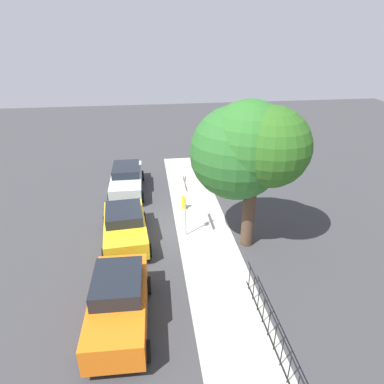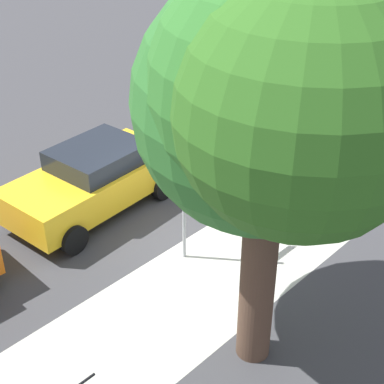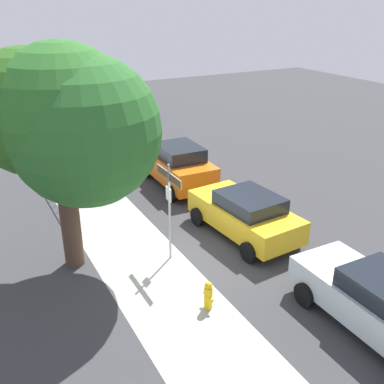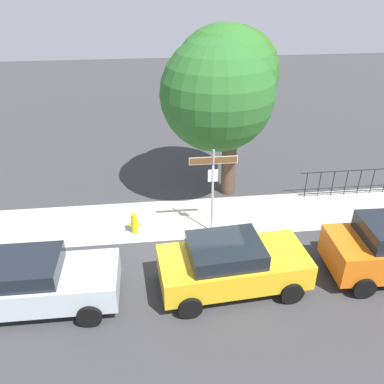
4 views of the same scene
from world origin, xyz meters
TOP-DOWN VIEW (x-y plane):
  - ground_plane at (0.00, 0.00)m, footprint 60.00×60.00m
  - sidewalk_strip at (2.00, 1.30)m, footprint 24.00×2.60m
  - street_sign at (0.48, 0.40)m, footprint 1.54×0.07m
  - shade_tree at (1.14, 2.83)m, footprint 4.41×4.75m
  - car_silver at (-4.80, -2.50)m, footprint 4.50×1.98m
  - car_yellow at (0.59, -2.38)m, footprint 4.21×2.29m
  - car_orange at (5.53, -2.37)m, footprint 4.25×2.09m
  - iron_fence at (6.68, 2.30)m, footprint 4.91×0.04m
  - fire_hydrant at (-2.13, 0.60)m, footprint 0.42×0.22m

SIDE VIEW (x-z plane):
  - ground_plane at x=0.00m, z-range 0.00..0.00m
  - sidewalk_strip at x=2.00m, z-range 0.00..0.00m
  - fire_hydrant at x=-2.13m, z-range -0.01..0.77m
  - iron_fence at x=6.68m, z-range 0.03..1.10m
  - car_silver at x=-4.80m, z-range 0.03..1.56m
  - car_yellow at x=0.59m, z-range 0.03..1.57m
  - car_orange at x=5.53m, z-range 0.01..1.81m
  - street_sign at x=0.48m, z-range 0.59..3.63m
  - shade_tree at x=1.14m, z-range 1.17..7.57m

